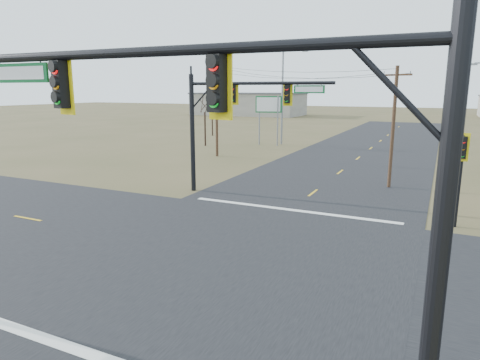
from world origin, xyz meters
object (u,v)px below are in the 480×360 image
object	(u,v)px
pedestal_signal_ne	(461,160)
mast_arm_far	(231,109)
utility_pole_far	(217,109)
bare_tree_a	(205,104)
streetlight_c	(284,92)
utility_pole_near	(393,125)
mast_arm_near	(242,138)
highway_sign	(269,111)
bare_tree_b	(212,101)

from	to	relation	value
pedestal_signal_ne	mast_arm_far	bearing A→B (deg)	172.86
utility_pole_far	bare_tree_a	world-z (taller)	utility_pole_far
utility_pole_far	streetlight_c	distance (m)	12.37
mast_arm_far	pedestal_signal_ne	size ratio (longest dim) A/B	2.01
mast_arm_far	utility_pole_near	xyz separation A→B (m)	(8.93, 6.62, -1.17)
mast_arm_near	streetlight_c	size ratio (longest dim) A/B	1.02
utility_pole_far	bare_tree_a	size ratio (longest dim) A/B	1.44
mast_arm_near	streetlight_c	xyz separation A→B (m)	(-14.43, 42.74, 0.59)
streetlight_c	utility_pole_near	bearing A→B (deg)	-42.44
mast_arm_near	highway_sign	distance (m)	44.09
utility_pole_near	bare_tree_b	distance (m)	36.99
utility_pole_near	bare_tree_b	world-z (taller)	utility_pole_near
mast_arm_near	bare_tree_b	bearing A→B (deg)	131.21
mast_arm_far	streetlight_c	size ratio (longest dim) A/B	0.83
utility_pole_near	streetlight_c	size ratio (longest dim) A/B	0.72
mast_arm_far	pedestal_signal_ne	world-z (taller)	mast_arm_far
utility_pole_near	pedestal_signal_ne	bearing A→B (deg)	-63.04
highway_sign	bare_tree_b	world-z (taller)	bare_tree_b
utility_pole_near	streetlight_c	world-z (taller)	streetlight_c
utility_pole_near	utility_pole_far	world-z (taller)	utility_pole_far
mast_arm_near	mast_arm_far	distance (m)	18.91
pedestal_signal_ne	streetlight_c	xyz separation A→B (m)	(-18.72, 27.17, 3.00)
utility_pole_far	mast_arm_far	bearing A→B (deg)	-58.33
mast_arm_near	utility_pole_near	xyz separation A→B (m)	(0.28, 23.44, -1.47)
bare_tree_b	mast_arm_far	bearing A→B (deg)	-59.01
mast_arm_near	bare_tree_b	size ratio (longest dim) A/B	1.83
utility_pole_far	streetlight_c	size ratio (longest dim) A/B	0.80
mast_arm_near	highway_sign	bearing A→B (deg)	122.53
utility_pole_far	utility_pole_near	bearing A→B (deg)	-22.78
mast_arm_far	highway_sign	bearing A→B (deg)	84.00
pedestal_signal_ne	utility_pole_near	xyz separation A→B (m)	(-4.00, 7.87, 0.93)
streetlight_c	bare_tree_b	distance (m)	14.02
pedestal_signal_ne	utility_pole_far	xyz separation A→B (m)	(-21.56, 15.25, 1.37)
pedestal_signal_ne	utility_pole_far	size ratio (longest dim) A/B	0.51
utility_pole_near	mast_arm_near	bearing A→B (deg)	-90.69
streetlight_c	bare_tree_b	bearing A→B (deg)	168.14
mast_arm_far	utility_pole_far	size ratio (longest dim) A/B	1.03
streetlight_c	mast_arm_far	bearing A→B (deg)	-67.18
bare_tree_a	bare_tree_b	distance (m)	11.70
highway_sign	bare_tree_b	size ratio (longest dim) A/B	0.93
mast_arm_far	streetlight_c	bearing A→B (deg)	80.18
utility_pole_far	bare_tree_b	world-z (taller)	utility_pole_far
mast_arm_near	pedestal_signal_ne	distance (m)	16.32
bare_tree_b	utility_pole_far	bearing A→B (deg)	-59.57
mast_arm_far	pedestal_signal_ne	xyz separation A→B (m)	(12.93, -1.25, -2.10)
mast_arm_far	bare_tree_b	distance (m)	36.36
pedestal_signal_ne	highway_sign	bearing A→B (deg)	126.56
streetlight_c	highway_sign	bearing A→B (deg)	-120.12
pedestal_signal_ne	bare_tree_b	world-z (taller)	bare_tree_b
bare_tree_b	streetlight_c	bearing A→B (deg)	-22.09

